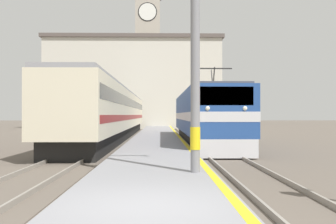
{
  "coord_description": "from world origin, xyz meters",
  "views": [
    {
      "loc": [
        0.2,
        -6.57,
        1.94
      ],
      "look_at": [
        0.82,
        25.12,
        2.17
      ],
      "focal_mm": 42.0,
      "sensor_mm": 36.0,
      "label": 1
    }
  ],
  "objects_px": {
    "passenger_train": "(115,113)",
    "catenary_mast": "(198,21)",
    "clock_tower": "(148,46)",
    "locomotive_train": "(204,117)"
  },
  "relations": [
    {
      "from": "passenger_train",
      "to": "catenary_mast",
      "type": "xyz_separation_m",
      "value": [
        4.82,
        -22.72,
        2.31
      ]
    },
    {
      "from": "clock_tower",
      "to": "passenger_train",
      "type": "bearing_deg",
      "value": -92.65
    },
    {
      "from": "passenger_train",
      "to": "catenary_mast",
      "type": "height_order",
      "value": "catenary_mast"
    },
    {
      "from": "locomotive_train",
      "to": "catenary_mast",
      "type": "distance_m",
      "value": 15.04
    },
    {
      "from": "locomotive_train",
      "to": "passenger_train",
      "type": "distance_m",
      "value": 10.42
    },
    {
      "from": "locomotive_train",
      "to": "catenary_mast",
      "type": "height_order",
      "value": "catenary_mast"
    },
    {
      "from": "locomotive_train",
      "to": "clock_tower",
      "type": "relative_size",
      "value": 0.65
    },
    {
      "from": "locomotive_train",
      "to": "passenger_train",
      "type": "relative_size",
      "value": 0.47
    },
    {
      "from": "passenger_train",
      "to": "catenary_mast",
      "type": "bearing_deg",
      "value": -78.03
    },
    {
      "from": "passenger_train",
      "to": "catenary_mast",
      "type": "relative_size",
      "value": 4.46
    }
  ]
}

